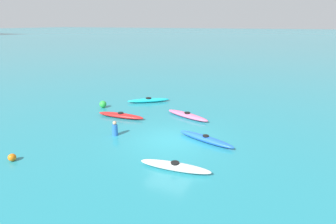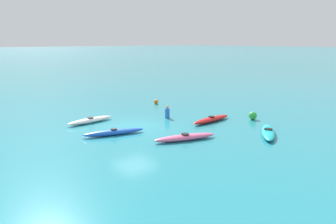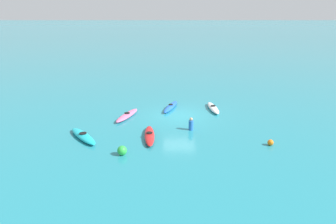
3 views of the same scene
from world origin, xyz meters
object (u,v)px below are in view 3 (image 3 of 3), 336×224
Objects in this scene: kayak_white at (213,108)px; person_near_shore at (191,124)px; kayak_red at (149,135)px; buoy_green at (122,150)px; buoy_orange at (270,142)px; kayak_blue at (171,107)px; kayak_pink at (127,115)px; kayak_cyan at (83,136)px.

kayak_white is 5.17m from person_near_shore.
kayak_red is 6.43× the size of buoy_green.
buoy_orange is at bearing 149.76° from person_near_shore.
kayak_red is at bearing 77.63° from kayak_blue.
kayak_cyan is at bearing 61.79° from kayak_pink.
kayak_blue is 1.09× the size of kayak_cyan.
buoy_orange is at bearing 174.28° from kayak_cyan.
kayak_blue is 9.75m from buoy_orange.
kayak_cyan is 5.93× the size of buoy_green.
kayak_pink is 1.00× the size of kayak_red.
buoy_green reaches higher than kayak_white.
kayak_cyan is (2.29, 4.26, 0.00)m from kayak_pink.
person_near_shore is (2.16, 4.70, 0.22)m from kayak_white.
kayak_red is 9.55× the size of buoy_orange.
kayak_pink is at bearing 34.79° from kayak_blue.
kayak_cyan is (5.64, 6.59, 0.00)m from kayak_blue.
kayak_cyan is at bearing 34.31° from kayak_white.
buoy_green is at bearing 72.68° from kayak_blue.
kayak_blue is 9.51m from buoy_green.
buoy_orange is at bearing 108.29° from kayak_white.
kayak_pink is 1.05× the size of kayak_white.
kayak_pink is 3.97× the size of person_near_shore.
kayak_pink is (3.35, 2.33, 0.00)m from kayak_blue.
person_near_shore is (-2.75, -1.45, 0.22)m from kayak_red.
buoy_green is at bearing 94.40° from kayak_pink.
kayak_blue is 3.99× the size of person_near_shore.
kayak_blue is at bearing -75.44° from person_near_shore.
kayak_pink is at bearing -30.34° from buoy_orange.
kayak_red is 1.08× the size of kayak_cyan.
kayak_cyan is 7.12m from person_near_shore.
kayak_white and kayak_cyan have the same top height.
kayak_red is 2.92m from buoy_green.
kayak_cyan is 3.66× the size of person_near_shore.
buoy_orange is (-2.44, 7.37, 0.02)m from kayak_white.
kayak_white is 3.80× the size of person_near_shore.
person_near_shore reaches higher than kayak_red.
buoy_green is at bearing 61.31° from kayak_red.
kayak_red is at bearing 114.62° from kayak_pink.
kayak_red is at bearing -178.99° from kayak_cyan.
kayak_pink is 6.43× the size of buoy_green.
kayak_cyan is 3.75m from buoy_green.
kayak_red reaches higher than buoy_orange.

